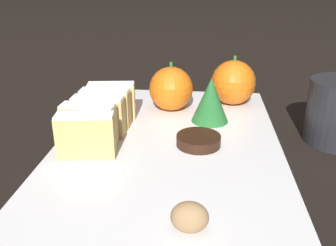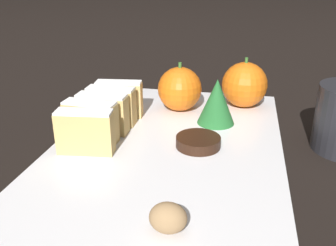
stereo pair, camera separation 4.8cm
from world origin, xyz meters
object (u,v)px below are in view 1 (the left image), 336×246
Objects in this scene: orange_near at (171,89)px; chocolate_cookie at (198,142)px; orange_far at (233,83)px; walnut at (190,217)px.

orange_near is 1.35× the size of chocolate_cookie.
orange_far is (0.10, 0.04, 0.00)m from orange_near.
orange_near is 2.29× the size of walnut.
orange_far reaches higher than chocolate_cookie.
chocolate_cookie is (0.00, 0.17, -0.01)m from walnut.
walnut is (0.04, -0.30, -0.02)m from orange_near.
orange_far is 0.34m from walnut.
orange_near is 0.14m from chocolate_cookie.
orange_near reaches higher than chocolate_cookie.
orange_near is at bearing 98.17° from walnut.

